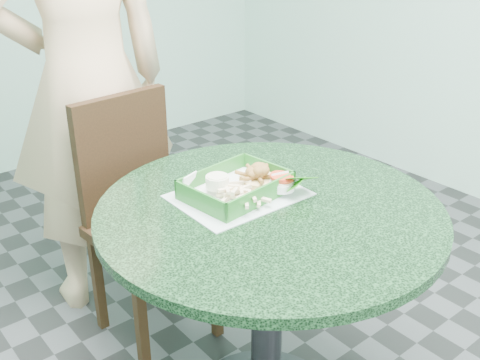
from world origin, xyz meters
TOP-DOWN VIEW (x-y plane):
  - cafe_table at (0.00, 0.00)m, footprint 0.97×0.97m
  - dining_chair at (-0.06, 0.64)m, footprint 0.38×0.38m
  - diner_person at (-0.07, 0.95)m, footprint 0.90×0.64m
  - placemat at (-0.03, 0.10)m, footprint 0.37×0.28m
  - food_basket at (-0.03, 0.11)m, footprint 0.28×0.21m
  - crab_sandwich at (0.04, 0.09)m, footprint 0.11×0.11m
  - fries_pile at (-0.06, 0.07)m, footprint 0.15×0.16m
  - sauce_ramekin at (-0.08, 0.14)m, footprint 0.07×0.07m
  - garnish_cup at (0.07, 0.01)m, footprint 0.11×0.11m

SIDE VIEW (x-z plane):
  - dining_chair at x=-0.06m, z-range 0.07..1.00m
  - cafe_table at x=0.00m, z-range 0.21..0.96m
  - placemat at x=-0.03m, z-range 0.75..0.75m
  - food_basket at x=-0.03m, z-range 0.74..0.80m
  - fries_pile at x=-0.06m, z-range 0.77..0.81m
  - garnish_cup at x=0.07m, z-range 0.77..0.81m
  - crab_sandwich at x=0.04m, z-range 0.76..0.83m
  - sauce_ramekin at x=-0.08m, z-range 0.78..0.82m
  - diner_person at x=-0.07m, z-range 0.00..2.32m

